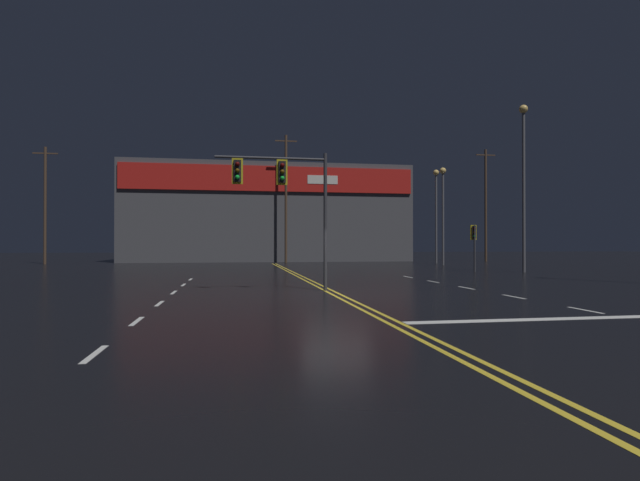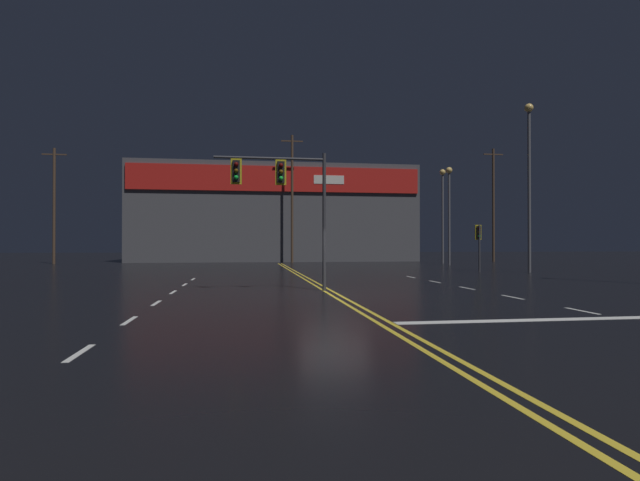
{
  "view_description": "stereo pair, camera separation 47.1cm",
  "coord_description": "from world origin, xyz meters",
  "px_view_note": "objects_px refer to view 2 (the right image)",
  "views": [
    {
      "loc": [
        -3.64,
        -17.82,
        1.83
      ],
      "look_at": [
        0.0,
        3.57,
        2.0
      ],
      "focal_mm": 28.0,
      "sensor_mm": 36.0,
      "label": 1
    },
    {
      "loc": [
        -3.17,
        -17.89,
        1.83
      ],
      "look_at": [
        0.0,
        3.57,
        2.0
      ],
      "focal_mm": 28.0,
      "sensor_mm": 36.0,
      "label": 2
    }
  ],
  "objects_px": {
    "streetlight_far_left": "(443,203)",
    "traffic_signal_corner_northeast": "(479,237)",
    "streetlight_far_right": "(529,167)",
    "traffic_signal_median": "(280,185)",
    "streetlight_far_median": "(449,202)"
  },
  "relations": [
    {
      "from": "traffic_signal_corner_northeast",
      "to": "streetlight_far_median",
      "type": "distance_m",
      "value": 11.68
    },
    {
      "from": "streetlight_far_left",
      "to": "streetlight_far_right",
      "type": "relative_size",
      "value": 0.82
    },
    {
      "from": "streetlight_far_median",
      "to": "traffic_signal_median",
      "type": "bearing_deg",
      "value": -126.23
    },
    {
      "from": "traffic_signal_median",
      "to": "streetlight_far_median",
      "type": "bearing_deg",
      "value": 53.77
    },
    {
      "from": "traffic_signal_corner_northeast",
      "to": "streetlight_far_right",
      "type": "xyz_separation_m",
      "value": [
        3.03,
        -0.98,
        4.6
      ]
    },
    {
      "from": "traffic_signal_median",
      "to": "streetlight_far_left",
      "type": "bearing_deg",
      "value": 56.48
    },
    {
      "from": "traffic_signal_median",
      "to": "streetlight_far_left",
      "type": "height_order",
      "value": "streetlight_far_left"
    },
    {
      "from": "traffic_signal_corner_northeast",
      "to": "streetlight_far_median",
      "type": "relative_size",
      "value": 0.36
    },
    {
      "from": "streetlight_far_median",
      "to": "streetlight_far_left",
      "type": "bearing_deg",
      "value": 75.79
    },
    {
      "from": "traffic_signal_corner_northeast",
      "to": "streetlight_far_right",
      "type": "bearing_deg",
      "value": -17.93
    },
    {
      "from": "streetlight_far_left",
      "to": "traffic_signal_corner_northeast",
      "type": "bearing_deg",
      "value": -103.52
    },
    {
      "from": "traffic_signal_corner_northeast",
      "to": "traffic_signal_median",
      "type": "bearing_deg",
      "value": -140.14
    },
    {
      "from": "traffic_signal_median",
      "to": "traffic_signal_corner_northeast",
      "type": "xyz_separation_m",
      "value": [
        13.95,
        11.65,
        -1.85
      ]
    },
    {
      "from": "streetlight_far_left",
      "to": "streetlight_far_right",
      "type": "height_order",
      "value": "streetlight_far_right"
    },
    {
      "from": "streetlight_far_left",
      "to": "streetlight_far_right",
      "type": "distance_m",
      "value": 15.79
    }
  ]
}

